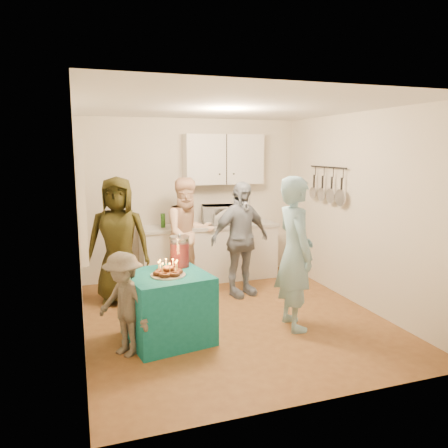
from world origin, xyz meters
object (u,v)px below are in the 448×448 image
object	(u,v)px
child_near_left	(124,304)
woman_back_right	(240,239)
woman_back_center	(189,234)
counter	(209,254)
microwave	(220,215)
party_table	(167,307)
man_birthday	(295,253)
woman_back_left	(118,240)
punch_jar	(180,252)

from	to	relation	value
child_near_left	woman_back_right	bearing A→B (deg)	92.83
woman_back_center	woman_back_right	bearing A→B (deg)	-50.32
counter	microwave	distance (m)	0.66
party_table	woman_back_center	bearing A→B (deg)	68.25
counter	woman_back_right	world-z (taller)	woman_back_right
man_birthday	woman_back_center	bearing A→B (deg)	28.66
counter	woman_back_right	size ratio (longest dim) A/B	1.32
woman_back_center	child_near_left	xyz separation A→B (m)	(-1.17, -1.92, -0.30)
counter	woman_back_left	world-z (taller)	woman_back_left
counter	punch_jar	xyz separation A→B (m)	(-0.90, -1.81, 0.50)
punch_jar	counter	bearing A→B (deg)	63.59
woman_back_left	woman_back_right	world-z (taller)	woman_back_left
party_table	punch_jar	bearing A→B (deg)	50.77
microwave	woman_back_center	distance (m)	0.75
counter	microwave	xyz separation A→B (m)	(0.18, 0.00, 0.63)
party_table	woman_back_right	size ratio (longest dim) A/B	0.51
punch_jar	woman_back_right	xyz separation A→B (m)	(1.10, 0.92, -0.10)
punch_jar	woman_back_left	distance (m)	1.32
counter	woman_back_right	distance (m)	1.00
microwave	child_near_left	size ratio (longest dim) A/B	0.51
man_birthday	counter	bearing A→B (deg)	14.45
punch_jar	child_near_left	world-z (taller)	punch_jar
counter	man_birthday	xyz separation A→B (m)	(0.39, -2.19, 0.48)
party_table	woman_back_right	world-z (taller)	woman_back_right
woman_back_right	child_near_left	bearing A→B (deg)	-157.26
party_table	woman_back_center	xyz separation A→B (m)	(0.68, 1.69, 0.47)
woman_back_left	party_table	bearing A→B (deg)	-60.73
counter	man_birthday	bearing A→B (deg)	-79.86
counter	child_near_left	size ratio (longest dim) A/B	2.01
counter	child_near_left	distance (m)	2.80
microwave	child_near_left	bearing A→B (deg)	-118.10
microwave	party_table	size ratio (longest dim) A/B	0.65
counter	punch_jar	distance (m)	2.08
woman_back_right	child_near_left	distance (m)	2.30
microwave	woman_back_left	distance (m)	1.80
woman_back_center	child_near_left	distance (m)	2.27
microwave	party_table	bearing A→B (deg)	-112.17
party_table	punch_jar	distance (m)	0.64
woman_back_center	punch_jar	bearing A→B (deg)	-118.94
counter	woman_back_left	distance (m)	1.68
counter	party_table	bearing A→B (deg)	-118.19
woman_back_left	woman_back_center	distance (m)	1.09
punch_jar	woman_back_right	distance (m)	1.44
counter	party_table	world-z (taller)	counter
punch_jar	woman_back_center	size ratio (longest dim) A/B	0.20
woman_back_right	counter	bearing A→B (deg)	87.76
man_birthday	woman_back_right	xyz separation A→B (m)	(-0.19, 1.30, -0.07)
woman_back_left	child_near_left	size ratio (longest dim) A/B	1.60
party_table	woman_back_center	distance (m)	1.88
woman_back_left	woman_back_center	xyz separation A→B (m)	(1.06, 0.26, -0.03)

